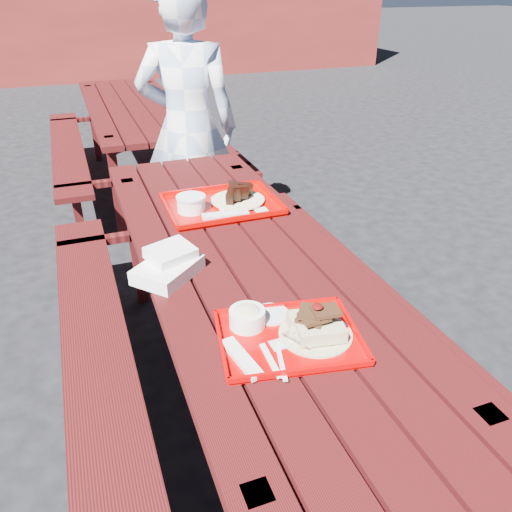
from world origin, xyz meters
The scene contains 7 objects.
ground centered at (0.00, 0.00, 0.00)m, with size 60.00×60.00×0.00m, color black.
picnic_table_near centered at (0.00, 0.00, 0.56)m, with size 1.41×2.40×0.75m.
picnic_table_far centered at (0.00, 2.80, 0.56)m, with size 1.41×2.40×0.75m.
near_tray centered at (-0.04, -0.52, 0.78)m, with size 0.45×0.38×0.13m.
far_tray centered at (0.05, 0.44, 0.78)m, with size 0.51×0.40×0.08m.
white_cloth centered at (-0.29, -0.05, 0.79)m, with size 0.28×0.27×0.09m.
person centered at (0.16, 1.49, 0.85)m, with size 0.62×0.41×1.69m, color #9FB6DA.
Camera 1 is at (-0.53, -1.57, 1.66)m, focal length 35.00 mm.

